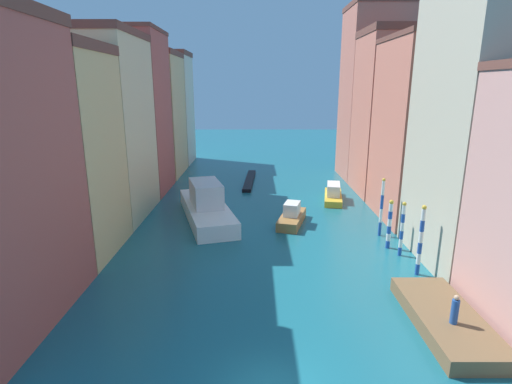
% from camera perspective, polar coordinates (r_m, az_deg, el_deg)
% --- Properties ---
extents(ground_plane, '(154.00, 154.00, 0.00)m').
position_cam_1_polar(ground_plane, '(39.67, 1.13, -2.66)').
color(ground_plane, '#196070').
extents(building_left_1, '(7.29, 7.81, 14.85)m').
position_cam_1_polar(building_left_1, '(31.30, -26.26, 5.07)').
color(building_left_1, '#DBB77A').
rests_on(building_left_1, ground).
extents(building_left_2, '(7.29, 9.96, 16.72)m').
position_cam_1_polar(building_left_2, '(39.25, -20.76, 8.70)').
color(building_left_2, beige).
rests_on(building_left_2, ground).
extents(building_left_3, '(7.29, 8.44, 18.00)m').
position_cam_1_polar(building_left_3, '(47.91, -16.94, 10.73)').
color(building_left_3, '#B25147').
rests_on(building_left_3, ground).
extents(building_left_4, '(7.29, 9.43, 16.45)m').
position_cam_1_polar(building_left_4, '(56.94, -14.14, 10.70)').
color(building_left_4, '#DBB77A').
rests_on(building_left_4, ground).
extents(building_left_5, '(7.29, 8.09, 17.11)m').
position_cam_1_polar(building_left_5, '(65.74, -12.22, 11.60)').
color(building_left_5, beige).
rests_on(building_left_5, ground).
extents(building_right_1, '(7.29, 9.18, 22.71)m').
position_cam_1_polar(building_right_1, '(30.27, 30.99, 11.72)').
color(building_right_1, '#BCB299').
rests_on(building_right_1, ground).
extents(building_right_2, '(7.29, 9.50, 16.25)m').
position_cam_1_polar(building_right_2, '(39.12, 23.27, 8.09)').
color(building_right_2, '#C6705B').
rests_on(building_right_2, ground).
extents(building_right_3, '(7.29, 8.38, 17.95)m').
position_cam_1_polar(building_right_3, '(47.59, 19.14, 10.51)').
color(building_right_3, '#C6705B').
rests_on(building_right_3, ground).
extents(building_right_4, '(7.29, 8.32, 21.88)m').
position_cam_1_polar(building_right_4, '(55.46, 16.55, 13.25)').
color(building_right_4, '#C6705B').
rests_on(building_right_4, ground).
extents(waterfront_dock, '(3.12, 7.62, 0.80)m').
position_cam_1_polar(waterfront_dock, '(23.54, 25.65, -16.10)').
color(waterfront_dock, brown).
rests_on(waterfront_dock, ground).
extents(person_on_dock, '(0.36, 0.36, 1.50)m').
position_cam_1_polar(person_on_dock, '(22.22, 26.76, -14.91)').
color(person_on_dock, '#234C93').
rests_on(person_on_dock, waterfront_dock).
extents(mooring_pole_0, '(0.30, 0.30, 4.75)m').
position_cam_1_polar(mooring_pole_0, '(27.80, 22.70, -6.37)').
color(mooring_pole_0, '#1E479E').
rests_on(mooring_pole_0, ground).
extents(mooring_pole_1, '(0.29, 0.29, 4.07)m').
position_cam_1_polar(mooring_pole_1, '(30.54, 20.38, -4.94)').
color(mooring_pole_1, '#1E479E').
rests_on(mooring_pole_1, ground).
extents(mooring_pole_2, '(0.33, 0.33, 3.81)m').
position_cam_1_polar(mooring_pole_2, '(31.69, 18.78, -4.32)').
color(mooring_pole_2, '#1E479E').
rests_on(mooring_pole_2, ground).
extents(mooring_pole_3, '(0.27, 0.27, 4.86)m').
position_cam_1_polar(mooring_pole_3, '(33.96, 17.75, -2.05)').
color(mooring_pole_3, '#1E479E').
rests_on(mooring_pole_3, ground).
extents(vaporetto_white, '(6.82, 12.77, 3.53)m').
position_cam_1_polar(vaporetto_white, '(37.19, -6.85, -2.02)').
color(vaporetto_white, white).
rests_on(vaporetto_white, ground).
extents(gondola_black, '(1.56, 10.94, 0.40)m').
position_cam_1_polar(gondola_black, '(51.48, -0.69, 1.68)').
color(gondola_black, black).
rests_on(gondola_black, ground).
extents(motorboat_0, '(2.78, 6.15, 1.85)m').
position_cam_1_polar(motorboat_0, '(43.75, 11.22, -0.30)').
color(motorboat_0, gold).
rests_on(motorboat_0, ground).
extents(motorboat_1, '(3.10, 5.44, 1.97)m').
position_cam_1_polar(motorboat_1, '(35.83, 5.37, -3.53)').
color(motorboat_1, olive).
rests_on(motorboat_1, ground).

